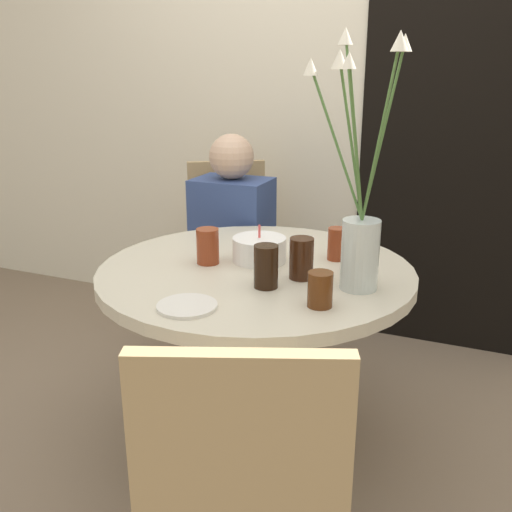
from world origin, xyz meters
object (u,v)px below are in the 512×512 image
at_px(chair_left_flank, 229,245).
at_px(side_plate, 187,306).
at_px(drink_glass_3, 208,246).
at_px(person_woman, 233,257).
at_px(drink_glass_1, 266,266).
at_px(birthday_cake, 259,249).
at_px(drink_glass_4, 320,289).
at_px(flower_vase, 360,219).
at_px(drink_glass_2, 337,244).
at_px(drink_glass_0, 301,258).
at_px(chair_right_flank, 244,507).

xyz_separation_m(chair_left_flank, side_plate, (0.42, -1.15, 0.20)).
xyz_separation_m(drink_glass_3, person_woman, (-0.21, 0.65, -0.26)).
bearing_deg(drink_glass_1, birthday_cake, 117.01).
bearing_deg(birthday_cake, drink_glass_4, -44.44).
bearing_deg(chair_left_flank, flower_vase, -76.45).
xyz_separation_m(drink_glass_2, drink_glass_3, (-0.39, -0.21, 0.00)).
bearing_deg(person_woman, drink_glass_0, -50.34).
height_order(chair_right_flank, flower_vase, flower_vase).
height_order(chair_left_flank, drink_glass_3, chair_left_flank).
xyz_separation_m(flower_vase, drink_glass_2, (-0.13, 0.25, -0.16)).
height_order(chair_right_flank, person_woman, person_woman).
distance_m(side_plate, drink_glass_3, 0.39).
height_order(birthday_cake, drink_glass_2, birthday_cake).
relative_size(chair_left_flank, drink_glass_1, 6.85).
distance_m(flower_vase, drink_glass_3, 0.55).
bearing_deg(chair_left_flank, drink_glass_1, -89.83).
relative_size(birthday_cake, drink_glass_0, 1.40).
distance_m(drink_glass_1, drink_glass_4, 0.21).
distance_m(chair_left_flank, person_woman, 0.16).
bearing_deg(person_woman, chair_right_flank, -64.27).
relative_size(drink_glass_2, person_woman, 0.11).
xyz_separation_m(flower_vase, drink_glass_1, (-0.26, -0.10, -0.15)).
distance_m(drink_glass_0, drink_glass_1, 0.14).
xyz_separation_m(birthday_cake, flower_vase, (0.37, -0.13, 0.17)).
bearing_deg(person_woman, drink_glass_1, -58.56).
relative_size(chair_right_flank, side_plate, 5.33).
xyz_separation_m(drink_glass_0, drink_glass_4, (0.12, -0.19, -0.02)).
bearing_deg(side_plate, chair_right_flank, -50.22).
distance_m(side_plate, drink_glass_4, 0.37).
relative_size(chair_right_flank, drink_glass_3, 7.48).
bearing_deg(chair_left_flank, birthday_cake, -88.50).
xyz_separation_m(chair_right_flank, birthday_cake, (-0.34, 0.90, 0.23)).
bearing_deg(drink_glass_2, chair_left_flank, 140.05).
bearing_deg(person_woman, drink_glass_3, -72.01).
bearing_deg(flower_vase, chair_right_flank, -92.36).
bearing_deg(drink_glass_0, chair_right_flank, -79.25).
height_order(chair_left_flank, chair_right_flank, same).
xyz_separation_m(side_plate, drink_glass_3, (-0.12, 0.37, 0.06)).
distance_m(flower_vase, drink_glass_2, 0.32).
bearing_deg(drink_glass_3, birthday_cake, 30.56).
height_order(chair_right_flank, drink_glass_2, chair_right_flank).
bearing_deg(flower_vase, birthday_cake, 160.93).
height_order(drink_glass_4, person_woman, person_woman).
bearing_deg(drink_glass_3, side_plate, -71.47).
distance_m(side_plate, drink_glass_2, 0.64).
xyz_separation_m(birthday_cake, side_plate, (-0.03, -0.46, -0.04)).
bearing_deg(person_woman, flower_vase, -43.06).
xyz_separation_m(flower_vase, person_woman, (-0.73, 0.68, -0.42)).
relative_size(chair_left_flank, side_plate, 5.33).
bearing_deg(birthday_cake, chair_right_flank, -69.38).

